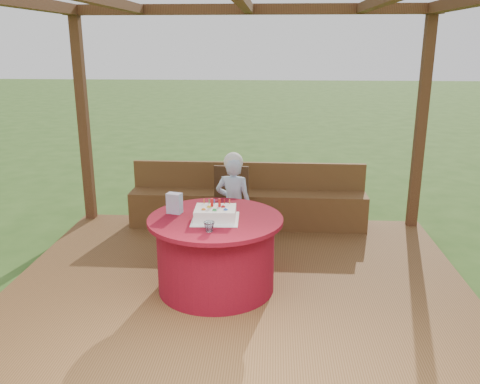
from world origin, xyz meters
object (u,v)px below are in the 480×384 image
bench (248,206)px  chair (230,200)px  table (216,253)px  birthday_cake (215,214)px  drinking_glass (209,227)px  elderly_woman (234,202)px  gift_bag (174,203)px

bench → chair: bearing=-113.0°
chair → table: bearing=-90.9°
table → birthday_cake: 0.41m
table → drinking_glass: bearing=-91.8°
bench → chair: (-0.19, -0.44, 0.21)m
chair → drinking_glass: 1.73m
chair → elderly_woman: size_ratio=0.76×
birthday_cake → drinking_glass: bearing=-93.3°
bench → table: bearing=-96.7°
bench → chair: 0.53m
elderly_woman → birthday_cake: elderly_woman is taller
elderly_woman → drinking_glass: (-0.11, -1.28, 0.18)m
chair → elderly_woman: (0.08, -0.42, 0.11)m
bench → birthday_cake: bearing=-96.3°
table → elderly_woman: size_ratio=1.10×
drinking_glass → bench: bearing=84.1°
table → gift_bag: gift_bag is taller
chair → gift_bag: bearing=-108.9°
table → elderly_woman: elderly_woman is taller
chair → birthday_cake: size_ratio=1.97×
elderly_woman → bench: bearing=82.6°
gift_bag → drinking_glass: size_ratio=2.07×
gift_bag → table: bearing=0.6°
bench → birthday_cake: (-0.20, -1.83, 0.51)m
drinking_glass → table: bearing=88.2°
bench → drinking_glass: 2.21m
bench → chair: chair is taller
birthday_cake → elderly_woman: bearing=84.7°
chair → birthday_cake: birthday_cake is taller
elderly_woman → gift_bag: (-0.50, -0.81, 0.23)m
chair → drinking_glass: (-0.03, -1.70, 0.29)m
table → drinking_glass: size_ratio=13.37×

